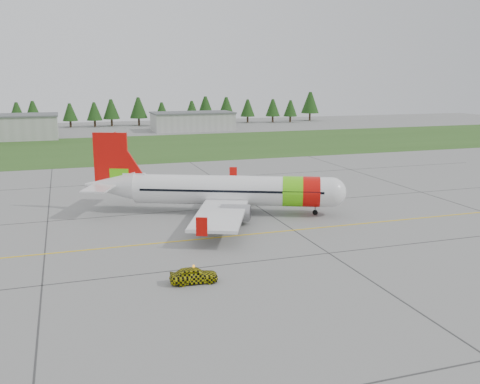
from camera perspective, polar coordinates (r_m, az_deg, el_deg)
name	(u,v)px	position (r m, az deg, el deg)	size (l,w,h in m)	color
ground	(226,265)	(46.81, -1.55, -7.78)	(320.00, 320.00, 0.00)	gray
aircraft	(226,190)	(63.62, -1.53, 0.17)	(29.84, 28.33, 9.52)	white
follow_me_car	(193,260)	(42.42, -4.98, -7.24)	(1.53, 1.30, 3.80)	#CAC50B
grass_strip	(123,148)	(125.82, -12.42, 4.59)	(320.00, 50.00, 0.03)	#30561E
taxi_guideline	(203,239)	(54.12, -4.01, -5.01)	(120.00, 0.25, 0.02)	gold
hangar_east	(193,122)	(165.06, -5.09, 7.46)	(24.00, 12.00, 5.20)	#A8A8A3
treeline	(103,112)	(180.94, -14.40, 8.30)	(160.00, 8.00, 10.00)	#1C3F14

